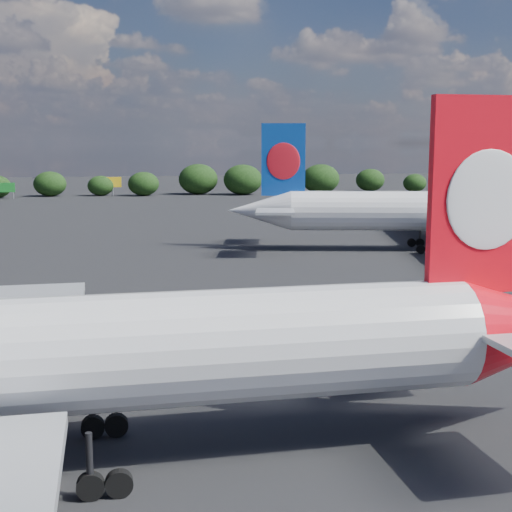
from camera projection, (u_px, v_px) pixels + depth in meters
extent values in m
plane|color=black|center=(49.00, 265.00, 90.80)|extent=(500.00, 500.00, 0.00)
cylinder|color=silver|center=(38.00, 357.00, 32.93)|extent=(42.47, 6.40, 5.57)
cube|color=red|center=(486.00, 196.00, 36.37)|extent=(6.14, 0.68, 10.03)
ellipsoid|color=white|center=(489.00, 200.00, 36.08)|extent=(4.69, 0.31, 5.13)
ellipsoid|color=white|center=(482.00, 199.00, 36.73)|extent=(4.69, 0.31, 5.13)
cube|color=#AAAEB3|center=(445.00, 297.00, 43.58)|extent=(5.15, 6.79, 0.33)
cube|color=#AAAEB3|center=(24.00, 321.00, 46.76)|extent=(7.68, 22.44, 0.61)
cylinder|color=black|center=(90.00, 463.00, 30.77)|extent=(0.32, 0.32, 2.79)
cylinder|color=black|center=(90.00, 486.00, 30.93)|extent=(1.24, 0.53, 1.23)
cylinder|color=black|center=(119.00, 484.00, 31.18)|extent=(1.24, 0.53, 1.23)
cylinder|color=black|center=(92.00, 408.00, 37.23)|extent=(0.32, 0.32, 2.79)
cylinder|color=black|center=(93.00, 427.00, 37.40)|extent=(1.24, 0.53, 1.23)
cylinder|color=black|center=(116.00, 425.00, 37.65)|extent=(1.24, 0.53, 1.23)
cylinder|color=silver|center=(442.00, 211.00, 102.43)|extent=(43.45, 16.58, 5.71)
cone|color=silver|center=(259.00, 211.00, 103.18)|extent=(10.30, 7.85, 5.71)
cube|color=#0D3C99|center=(283.00, 160.00, 101.94)|extent=(6.22, 2.15, 10.29)
ellipsoid|color=red|center=(283.00, 161.00, 101.63)|extent=(4.70, 1.44, 5.26)
ellipsoid|color=red|center=(283.00, 161.00, 102.31)|extent=(4.70, 1.44, 5.26)
cube|color=#AAAEB3|center=(275.00, 212.00, 96.84)|extent=(6.72, 7.94, 0.34)
cube|color=#AAAEB3|center=(275.00, 204.00, 109.25)|extent=(6.72, 7.94, 0.34)
cube|color=#AAAEB3|center=(487.00, 237.00, 87.98)|extent=(13.00, 24.00, 0.63)
cube|color=#AAAEB3|center=(435.00, 214.00, 117.32)|extent=(13.00, 24.00, 0.63)
cylinder|color=#AAAEB3|center=(492.00, 243.00, 93.79)|extent=(6.31, 4.44, 3.09)
cube|color=#AAAEB3|center=(492.00, 237.00, 93.66)|extent=(2.52, 0.97, 1.37)
cylinder|color=#AAAEB3|center=(457.00, 227.00, 111.84)|extent=(6.31, 4.44, 3.09)
cube|color=#AAAEB3|center=(457.00, 222.00, 111.72)|extent=(2.52, 0.97, 1.37)
cylinder|color=black|center=(430.00, 242.00, 99.73)|extent=(0.39, 0.39, 2.86)
cylinder|color=black|center=(430.00, 249.00, 99.90)|extent=(1.35, 0.82, 1.26)
cylinder|color=black|center=(421.00, 249.00, 99.94)|extent=(1.35, 0.82, 1.26)
cylinder|color=black|center=(420.00, 235.00, 106.50)|extent=(0.39, 0.39, 2.86)
cylinder|color=black|center=(420.00, 243.00, 106.67)|extent=(1.35, 0.82, 1.26)
cylinder|color=black|center=(411.00, 243.00, 106.71)|extent=(1.35, 0.82, 1.26)
cube|color=#166F22|center=(4.00, 187.00, 197.87)|extent=(6.00, 0.30, 2.60)
cylinder|color=#989BA0|center=(14.00, 195.00, 198.78)|extent=(0.20, 0.20, 2.00)
cube|color=gold|center=(113.00, 182.00, 210.22)|extent=(5.00, 0.30, 3.00)
cylinder|color=#989BA0|center=(113.00, 191.00, 210.65)|extent=(0.30, 0.30, 2.50)
ellipsoid|color=black|center=(50.00, 184.00, 207.74)|extent=(9.43, 7.98, 7.25)
ellipsoid|color=black|center=(101.00, 186.00, 210.31)|extent=(7.69, 6.50, 5.91)
ellipsoid|color=black|center=(144.00, 184.00, 209.99)|extent=(9.16, 7.75, 7.04)
ellipsoid|color=black|center=(198.00, 179.00, 215.79)|extent=(11.94, 10.10, 9.18)
ellipsoid|color=black|center=(243.00, 180.00, 214.03)|extent=(11.80, 9.99, 9.08)
ellipsoid|color=black|center=(288.00, 184.00, 220.64)|extent=(7.66, 6.48, 5.90)
ellipsoid|color=black|center=(321.00, 179.00, 219.05)|extent=(11.73, 9.92, 9.02)
ellipsoid|color=black|center=(370.00, 180.00, 229.31)|extent=(9.39, 7.95, 7.23)
ellipsoid|color=black|center=(415.00, 183.00, 225.64)|extent=(7.52, 6.37, 5.79)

